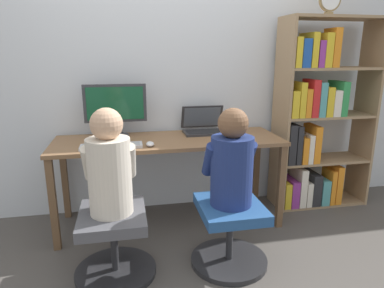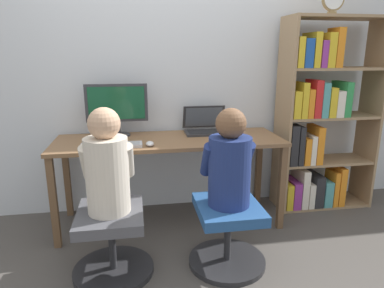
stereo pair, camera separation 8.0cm
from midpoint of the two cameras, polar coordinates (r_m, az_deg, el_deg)
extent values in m
plane|color=#4C4742|center=(2.81, -3.60, -15.56)|extent=(14.00, 14.00, 0.00)
cube|color=silver|center=(3.11, -5.76, 12.55)|extent=(10.00, 0.05, 2.60)
cube|color=brown|center=(2.82, -4.70, 0.54)|extent=(1.86, 0.62, 0.03)
cube|color=brown|center=(2.73, -22.92, -9.37)|extent=(0.05, 0.05, 0.71)
cube|color=brown|center=(2.92, 13.82, -6.98)|extent=(0.05, 0.05, 0.71)
cube|color=brown|center=(3.22, -21.11, -5.51)|extent=(0.05, 0.05, 0.71)
cube|color=brown|center=(3.39, 10.01, -3.71)|extent=(0.05, 0.05, 0.71)
cylinder|color=#333338|center=(2.97, -13.14, 1.39)|extent=(0.20, 0.20, 0.01)
cylinder|color=#333338|center=(2.96, -13.21, 2.56)|extent=(0.04, 0.04, 0.11)
cube|color=#333338|center=(2.92, -13.45, 6.62)|extent=(0.51, 0.02, 0.31)
cube|color=#144C2D|center=(2.91, -13.46, 6.58)|extent=(0.46, 0.01, 0.27)
cube|color=#2D2D30|center=(3.00, 1.52, 1.94)|extent=(0.38, 0.22, 0.02)
cube|color=black|center=(2.99, 1.53, 2.15)|extent=(0.33, 0.17, 0.00)
cube|color=#2D2D30|center=(3.12, 0.92, 4.58)|extent=(0.38, 0.09, 0.21)
cube|color=slate|center=(3.11, 0.94, 4.52)|extent=(0.33, 0.07, 0.18)
cube|color=#B2B2B7|center=(2.63, -14.13, -0.34)|extent=(0.46, 0.14, 0.02)
cube|color=#97979C|center=(2.63, -14.15, -0.06)|extent=(0.42, 0.11, 0.00)
ellipsoid|color=silver|center=(2.61, -7.88, -0.01)|extent=(0.06, 0.10, 0.03)
cylinder|color=#262628|center=(2.49, -13.51, -19.91)|extent=(0.53, 0.53, 0.04)
cylinder|color=#262628|center=(2.39, -13.79, -16.17)|extent=(0.05, 0.05, 0.34)
cube|color=#4C4C51|center=(2.29, -14.11, -11.74)|extent=(0.42, 0.47, 0.07)
cylinder|color=#262628|center=(2.54, 5.21, -18.71)|extent=(0.53, 0.53, 0.04)
cylinder|color=#262628|center=(2.44, 5.32, -15.01)|extent=(0.05, 0.05, 0.34)
cube|color=#234C84|center=(2.35, 5.44, -10.65)|extent=(0.42, 0.47, 0.07)
cylinder|color=beige|center=(2.18, -14.57, -5.25)|extent=(0.27, 0.27, 0.48)
sphere|color=tan|center=(2.10, -15.15, 3.22)|extent=(0.20, 0.20, 0.20)
cylinder|color=beige|center=(2.24, -17.84, -3.10)|extent=(0.07, 0.20, 0.26)
cylinder|color=beige|center=(2.22, -11.33, -2.80)|extent=(0.07, 0.20, 0.26)
cylinder|color=navy|center=(2.25, 5.61, -4.53)|extent=(0.28, 0.28, 0.46)
sphere|color=brown|center=(2.16, 5.82, 3.46)|extent=(0.20, 0.20, 0.20)
cylinder|color=navy|center=(2.25, 1.96, -2.61)|extent=(0.08, 0.20, 0.26)
cylinder|color=navy|center=(2.33, 8.28, -2.20)|extent=(0.08, 0.20, 0.26)
cube|color=#997A56|center=(3.19, 13.91, 4.38)|extent=(0.02, 0.34, 1.73)
cube|color=#997A56|center=(3.64, 26.37, 4.53)|extent=(0.02, 0.34, 1.73)
cube|color=#997A56|center=(3.63, 19.32, -8.87)|extent=(0.84, 0.32, 0.02)
cube|color=#997A56|center=(3.49, 19.92, -2.42)|extent=(0.84, 0.32, 0.02)
cube|color=#997A56|center=(3.39, 20.55, 4.49)|extent=(0.84, 0.32, 0.02)
cube|color=#997A56|center=(3.35, 21.23, 11.68)|extent=(0.84, 0.32, 0.02)
cube|color=#997A56|center=(3.36, 21.94, 18.94)|extent=(0.84, 0.32, 0.02)
cube|color=gold|center=(3.39, 14.12, -7.76)|extent=(0.06, 0.28, 0.24)
cube|color=#8C338C|center=(3.41, 15.29, -7.55)|extent=(0.07, 0.27, 0.25)
cube|color=silver|center=(3.43, 16.47, -6.53)|extent=(0.06, 0.28, 0.36)
cube|color=silver|center=(3.48, 17.37, -7.43)|extent=(0.05, 0.28, 0.23)
cube|color=#262628|center=(3.51, 18.46, -6.77)|extent=(0.09, 0.28, 0.30)
cube|color=teal|center=(3.57, 19.74, -7.02)|extent=(0.08, 0.28, 0.24)
cube|color=orange|center=(3.55, 21.16, -6.46)|extent=(0.05, 0.20, 0.33)
cube|color=orange|center=(3.58, 22.02, -6.08)|extent=(0.06, 0.20, 0.37)
cube|color=#262628|center=(3.22, 14.95, 0.14)|extent=(0.07, 0.23, 0.36)
cube|color=#262628|center=(3.24, 16.12, 0.04)|extent=(0.05, 0.20, 0.35)
cube|color=orange|center=(3.28, 17.04, -0.84)|extent=(0.06, 0.20, 0.24)
cube|color=silver|center=(3.31, 17.83, -0.56)|extent=(0.05, 0.21, 0.26)
cube|color=orange|center=(3.34, 18.68, 0.17)|extent=(0.06, 0.24, 0.34)
cube|color=gold|center=(3.17, 15.13, 6.61)|extent=(0.06, 0.28, 0.23)
cube|color=gold|center=(3.17, 16.46, 7.17)|extent=(0.05, 0.23, 0.30)
cube|color=orange|center=(3.22, 17.13, 6.73)|extent=(0.05, 0.28, 0.25)
cube|color=red|center=(3.22, 18.45, 7.31)|extent=(0.06, 0.22, 0.32)
cube|color=teal|center=(3.29, 19.17, 7.18)|extent=(0.06, 0.29, 0.30)
cube|color=gold|center=(3.31, 20.35, 6.77)|extent=(0.06, 0.26, 0.26)
cube|color=silver|center=(3.35, 21.47, 6.48)|extent=(0.07, 0.24, 0.23)
cube|color=#2D8C47|center=(3.39, 22.44, 7.11)|extent=(0.06, 0.26, 0.30)
cube|color=gold|center=(3.11, 15.88, 14.46)|extent=(0.05, 0.21, 0.25)
cube|color=#1E4C9E|center=(3.13, 17.17, 14.25)|extent=(0.08, 0.19, 0.24)
cube|color=gold|center=(3.19, 18.11, 14.64)|extent=(0.06, 0.26, 0.29)
cube|color=#8C338C|center=(3.20, 19.30, 13.96)|extent=(0.05, 0.21, 0.22)
cube|color=gold|center=(3.25, 20.20, 14.44)|extent=(0.07, 0.24, 0.29)
cube|color=orange|center=(3.27, 21.59, 14.67)|extent=(0.06, 0.19, 0.33)
cube|color=olive|center=(3.20, 21.11, 19.66)|extent=(0.07, 0.03, 0.02)
cylinder|color=olive|center=(3.22, 21.30, 21.52)|extent=(0.19, 0.02, 0.19)
camera|label=1|loc=(0.04, -90.86, -0.23)|focal=32.00mm
camera|label=2|loc=(0.04, 89.14, 0.23)|focal=32.00mm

